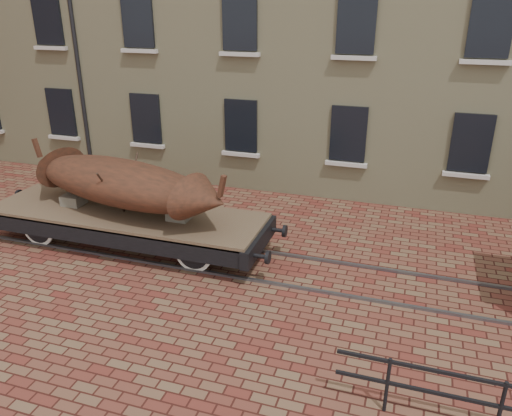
% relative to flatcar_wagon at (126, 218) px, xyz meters
% --- Properties ---
extents(ground, '(90.00, 90.00, 0.00)m').
position_rel_flatcar_wagon_xyz_m(ground, '(3.91, -0.00, -0.77)').
color(ground, maroon).
extents(rail_track, '(30.00, 1.52, 0.06)m').
position_rel_flatcar_wagon_xyz_m(rail_track, '(3.91, -0.00, -0.74)').
color(rail_track, '#59595E').
rests_on(rail_track, ground).
extents(flatcar_wagon, '(8.19, 2.22, 1.24)m').
position_rel_flatcar_wagon_xyz_m(flatcar_wagon, '(0.00, 0.00, 0.00)').
color(flatcar_wagon, brown).
rests_on(flatcar_wagon, ground).
extents(iron_boat, '(6.31, 2.85, 1.53)m').
position_rel_flatcar_wagon_xyz_m(iron_boat, '(-0.04, -0.00, 0.99)').
color(iron_boat, '#532818').
rests_on(iron_boat, flatcar_wagon).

